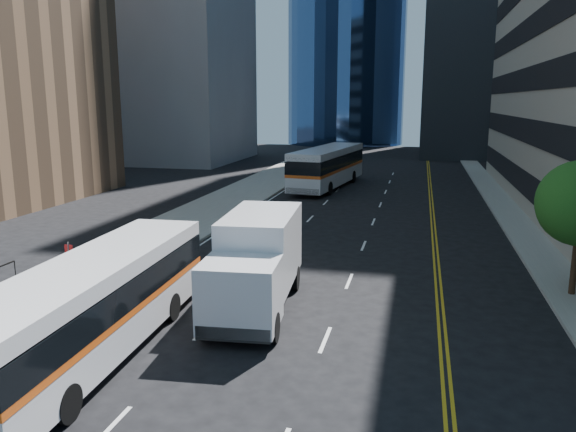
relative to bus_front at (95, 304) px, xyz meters
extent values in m
plane|color=black|center=(5.84, 0.61, -1.58)|extent=(160.00, 160.00, 0.00)
cube|color=gray|center=(-4.66, 25.61, -1.51)|extent=(5.00, 90.00, 0.15)
cube|color=gray|center=(14.84, 25.61, -1.51)|extent=(2.00, 90.00, 0.15)
cube|color=gray|center=(-22.16, 52.61, 15.92)|extent=(18.00, 18.00, 35.00)
cylinder|color=#332114|center=(14.84, 8.61, -0.33)|extent=(0.24, 0.24, 2.20)
cube|color=silver|center=(0.00, 0.00, -0.74)|extent=(2.95, 11.33, 1.03)
cube|color=#D85214|center=(0.00, 0.00, -0.13)|extent=(2.98, 11.35, 0.21)
cube|color=black|center=(0.00, 0.00, 0.38)|extent=(2.98, 11.35, 0.84)
cube|color=silver|center=(0.00, 0.00, 1.08)|extent=(2.95, 11.33, 0.47)
cylinder|color=black|center=(1.25, -3.31, -1.12)|extent=(0.32, 0.95, 0.94)
cylinder|color=black|center=(-1.24, 2.94, -1.12)|extent=(0.32, 0.95, 0.94)
cylinder|color=black|center=(0.96, 3.04, -1.12)|extent=(0.32, 0.95, 0.94)
cube|color=silver|center=(1.28, 34.02, -0.59)|extent=(4.60, 13.47, 1.21)
cube|color=#D45214|center=(1.28, 34.02, 0.12)|extent=(4.63, 13.50, 0.24)
cube|color=black|center=(1.28, 34.02, 0.73)|extent=(4.63, 13.50, 0.99)
cube|color=silver|center=(1.28, 34.02, 1.55)|extent=(4.60, 13.47, 0.55)
cylinder|color=black|center=(-0.55, 30.27, -1.03)|extent=(0.47, 1.13, 1.10)
cylinder|color=black|center=(2.05, 29.92, -1.03)|extent=(0.47, 1.13, 1.10)
cylinder|color=black|center=(0.45, 37.68, -1.03)|extent=(0.47, 1.13, 1.10)
cylinder|color=black|center=(3.05, 37.33, -1.03)|extent=(0.47, 1.13, 1.10)
cube|color=silver|center=(3.71, 2.18, -0.14)|extent=(2.58, 2.39, 2.10)
cube|color=black|center=(3.79, 1.24, 0.26)|extent=(2.19, 0.25, 1.10)
cube|color=silver|center=(3.41, 5.66, 0.46)|extent=(2.80, 4.98, 2.60)
cube|color=black|center=(3.50, 4.57, -1.03)|extent=(2.35, 6.72, 0.25)
cylinder|color=black|center=(2.65, 1.89, -1.10)|extent=(0.36, 0.98, 0.96)
cylinder|color=black|center=(4.80, 2.07, -1.10)|extent=(0.36, 0.98, 0.96)
cylinder|color=black|center=(2.23, 6.87, -1.10)|extent=(0.36, 0.98, 0.96)
cylinder|color=black|center=(4.38, 7.05, -1.10)|extent=(0.36, 0.98, 0.96)
camera|label=1|loc=(8.98, -13.68, 5.77)|focal=35.00mm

